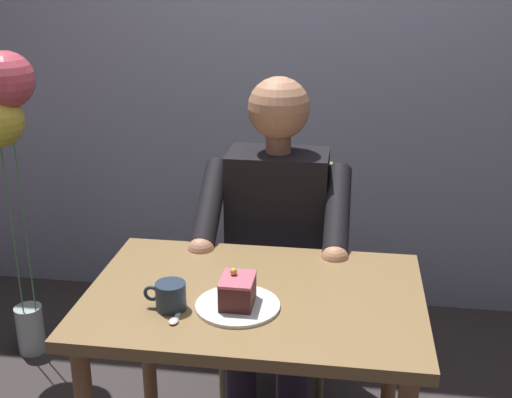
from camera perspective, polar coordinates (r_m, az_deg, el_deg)
The scene contains 8 objects.
dining_table at distance 1.96m, azimuth -0.14°, elevation -10.91°, with size 0.96×0.66×0.76m.
chair at distance 2.61m, azimuth 2.05°, elevation -6.00°, with size 0.42×0.42×0.92m.
seated_person at distance 2.39m, azimuth 1.64°, elevation -4.19°, with size 0.53×0.58×1.28m.
dessert_plate at distance 1.83m, azimuth -1.60°, elevation -9.21°, with size 0.23×0.23×0.01m, color white.
cake_slice at distance 1.81m, azimuth -1.61°, elevation -7.95°, with size 0.09×0.11×0.10m.
coffee_cup at distance 1.82m, azimuth -7.45°, elevation -8.27°, with size 0.12×0.08×0.08m.
dessert_spoon at distance 1.80m, azimuth -6.88°, elevation -9.97°, with size 0.03×0.14×0.01m.
balloon_display at distance 2.78m, azimuth -20.80°, elevation 5.25°, with size 0.26×0.24×1.33m.
Camera 1 is at (-0.25, 1.66, 1.65)m, focal length 46.21 mm.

